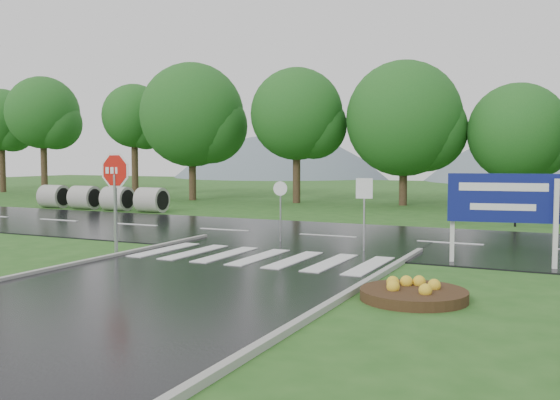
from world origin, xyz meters
The scene contains 11 objects.
ground centered at (0.00, 0.00, 0.00)m, with size 120.00×120.00×0.00m, color #285A1E.
main_road centered at (0.00, 10.00, 0.00)m, with size 90.00×8.00×0.04m, color black.
crosswalk centered at (0.00, 5.00, 0.06)m, with size 6.50×2.80×0.02m.
hills centered at (3.49, 65.00, -15.54)m, with size 102.00×48.00×48.00m.
treeline centered at (1.00, 24.00, 0.00)m, with size 83.20×5.20×10.00m.
culvert_pipes centered at (-14.16, 15.00, 0.60)m, with size 7.60×1.20×1.20m.
stop_sign centered at (-3.80, 3.89, 2.05)m, with size 1.32×0.11×2.98m.
estate_billboard centered at (5.85, 6.62, 1.57)m, with size 2.58×0.51×2.28m.
flower_bed centered at (4.76, 2.12, 0.15)m, with size 2.01×2.01×0.40m.
reg_sign_small centered at (2.13, 7.27, 1.49)m, with size 0.45×0.14×2.09m.
reg_sign_round centered at (-0.83, 8.06, 1.25)m, with size 0.45×0.09×1.92m.
Camera 1 is at (7.45, -9.37, 2.69)m, focal length 40.00 mm.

